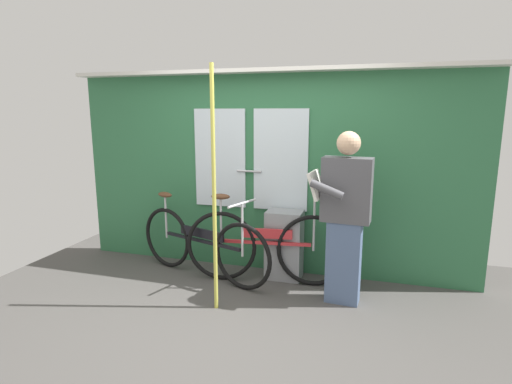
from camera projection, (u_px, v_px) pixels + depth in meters
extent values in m
cube|color=#474442|center=(230.00, 323.00, 3.54)|extent=(5.50, 4.15, 0.04)
cube|color=#2D6B42|center=(268.00, 175.00, 4.52)|extent=(4.50, 0.08, 2.18)
cube|color=silver|center=(220.00, 158.00, 4.59)|extent=(0.60, 0.02, 1.10)
cube|color=silver|center=(281.00, 160.00, 4.40)|extent=(0.60, 0.02, 1.10)
cylinder|color=#B2B2B7|center=(249.00, 171.00, 4.50)|extent=(0.28, 0.02, 0.02)
cube|color=silver|center=(266.00, 71.00, 4.21)|extent=(4.50, 0.28, 0.04)
torus|color=black|center=(242.00, 256.00, 4.10)|extent=(0.68, 0.26, 0.70)
torus|color=black|center=(167.00, 238.00, 4.71)|extent=(0.68, 0.26, 0.70)
cube|color=black|center=(202.00, 241.00, 4.39)|extent=(0.99, 0.35, 0.03)
cube|color=black|center=(202.00, 233.00, 4.37)|extent=(0.58, 0.21, 0.10)
cylinder|color=#B7B7BC|center=(166.00, 216.00, 4.66)|extent=(0.02, 0.02, 0.51)
ellipsoid|color=brown|center=(165.00, 195.00, 4.61)|extent=(0.22, 0.15, 0.06)
cylinder|color=#B7B7BC|center=(242.00, 230.00, 4.04)|extent=(0.02, 0.02, 0.55)
cylinder|color=#B7B7BC|center=(242.00, 203.00, 3.99)|extent=(0.16, 0.43, 0.02)
torus|color=black|center=(313.00, 251.00, 4.18)|extent=(0.76, 0.14, 0.76)
torus|color=black|center=(221.00, 246.00, 4.32)|extent=(0.76, 0.14, 0.76)
cube|color=red|center=(267.00, 243.00, 4.24)|extent=(0.92, 0.15, 0.03)
cube|color=red|center=(267.00, 234.00, 4.22)|extent=(0.53, 0.10, 0.10)
cylinder|color=#B7B7BC|center=(221.00, 222.00, 4.27)|extent=(0.02, 0.02, 0.54)
ellipsoid|color=brown|center=(221.00, 197.00, 4.22)|extent=(0.21, 0.12, 0.06)
cylinder|color=#B7B7BC|center=(314.00, 224.00, 4.12)|extent=(0.02, 0.02, 0.58)
cylinder|color=#B7B7BC|center=(315.00, 196.00, 4.06)|extent=(0.08, 0.44, 0.02)
cube|color=slate|center=(343.00, 262.00, 3.82)|extent=(0.32, 0.21, 0.79)
cube|color=#4C4C51|center=(347.00, 190.00, 3.69)|extent=(0.46, 0.24, 0.59)
sphere|color=tan|center=(349.00, 143.00, 3.60)|extent=(0.21, 0.21, 0.21)
cube|color=silver|center=(316.00, 185.00, 3.78)|extent=(0.14, 0.35, 0.26)
cylinder|color=#4C4C51|center=(327.00, 190.00, 3.55)|extent=(0.31, 0.10, 0.17)
cylinder|color=#4C4C51|center=(335.00, 182.00, 3.91)|extent=(0.31, 0.10, 0.17)
cube|color=gray|center=(284.00, 245.00, 4.39)|extent=(0.38, 0.28, 0.74)
cylinder|color=#C6C14C|center=(214.00, 192.00, 3.55)|extent=(0.04, 0.04, 2.18)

